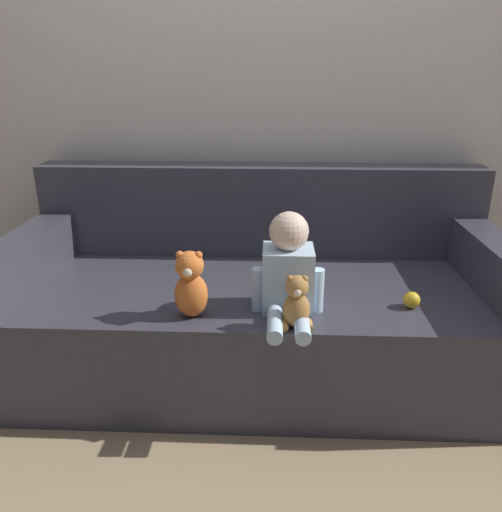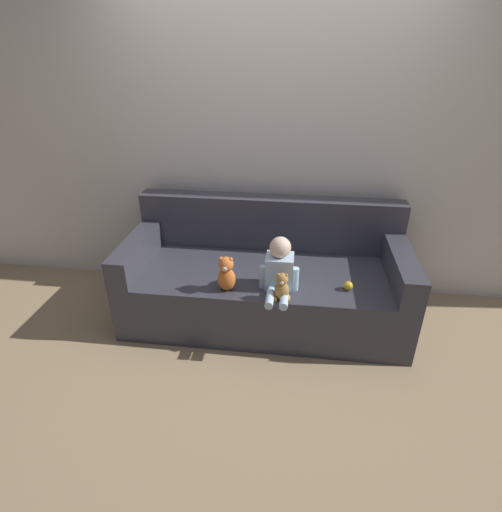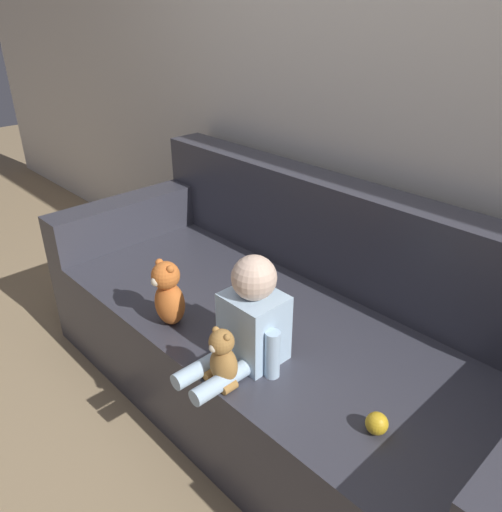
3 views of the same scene
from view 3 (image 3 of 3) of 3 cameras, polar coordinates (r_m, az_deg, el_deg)
The scene contains 7 objects.
ground_plane at distance 2.24m, azimuth 2.85°, elevation -16.00°, with size 12.00×12.00×0.00m, color #9E8460.
wall_back at distance 2.07m, azimuth 15.03°, elevation 20.05°, with size 8.00×0.05×2.60m.
couch at distance 2.07m, azimuth 4.15°, elevation -9.04°, with size 2.13×0.93×0.88m.
person_baby at distance 1.64m, azimuth -0.18°, elevation -7.39°, with size 0.27×0.38×0.38m.
teddy_bear_brown at distance 1.58m, azimuth -3.25°, elevation -11.62°, with size 0.12×0.09×0.20m.
plush_toy_side at distance 1.85m, azimuth -9.44°, elevation -4.26°, with size 0.13×0.12×0.26m.
toy_ball at distance 1.51m, azimuth 14.18°, elevation -18.06°, with size 0.06×0.06×0.06m.
Camera 3 is at (1.10, -1.19, 1.54)m, focal length 35.00 mm.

